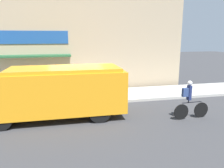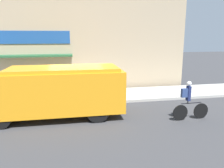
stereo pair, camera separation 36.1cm
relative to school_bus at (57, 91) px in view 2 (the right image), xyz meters
name	(u,v)px [view 2 (the right image)]	position (x,y,z in m)	size (l,w,h in m)	color
ground_plane	(77,106)	(0.86, 1.42, -1.17)	(70.00, 70.00, 0.00)	#38383A
sidewalk	(76,97)	(0.86, 2.80, -1.10)	(28.00, 2.75, 0.14)	#ADAAA3
storefront	(72,45)	(0.78, 4.57, 1.76)	(14.75, 1.12, 5.87)	tan
school_bus	(57,91)	(0.00, 0.00, 0.00)	(6.09, 2.62, 2.19)	orange
cyclist	(189,102)	(5.38, -1.39, -0.38)	(1.65, 0.21, 1.66)	black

